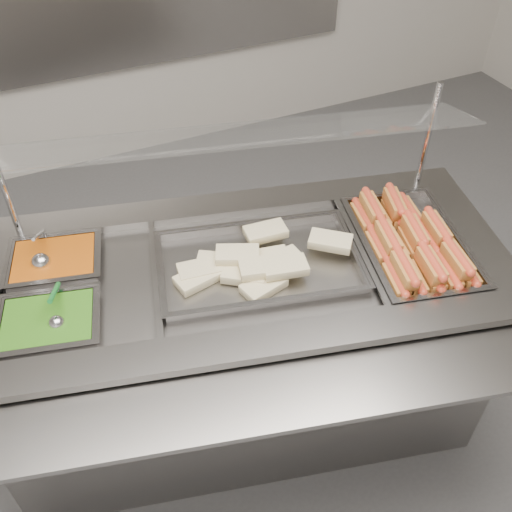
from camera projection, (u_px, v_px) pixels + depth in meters
name	position (u px, v px, depth m)	size (l,w,h in m)	color
ground	(298.00, 481.00, 2.15)	(6.00, 6.00, 0.00)	#565659
steam_counter	(244.00, 344.00, 2.11)	(1.86, 1.14, 0.83)	slate
tray_rail	(272.00, 394.00, 1.52)	(1.67, 0.70, 0.05)	gray
sneeze_guard	(229.00, 139.00, 1.74)	(1.54, 0.61, 0.41)	silver
pan_hotdogs	(409.00, 249.00, 1.93)	(0.42, 0.57, 0.09)	gray
pan_wraps	(259.00, 266.00, 1.85)	(0.69, 0.50, 0.06)	gray
pan_beans	(57.00, 266.00, 1.87)	(0.32, 0.28, 0.09)	gray
pan_peas	(51.00, 328.00, 1.67)	(0.32, 0.28, 0.09)	gray
hotdogs_in_buns	(411.00, 242.00, 1.89)	(0.34, 0.52, 0.11)	#AA6E23
tortilla_wraps	(254.00, 263.00, 1.82)	(0.60, 0.30, 0.06)	#C8BB86
ladle	(41.00, 261.00, 1.82)	(0.07, 0.18, 0.13)	silver
serving_spoon	(56.00, 318.00, 1.64)	(0.07, 0.17, 0.12)	silver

